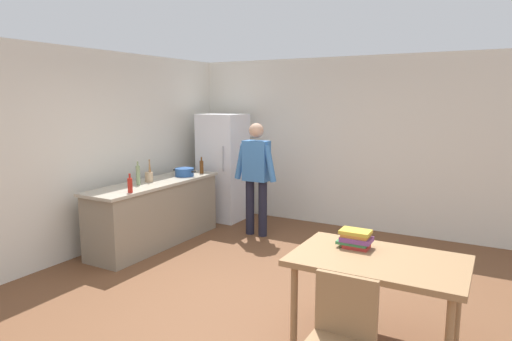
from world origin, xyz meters
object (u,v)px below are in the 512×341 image
book_stack (356,239)px  chair (340,336)px  bottle_vinegar_tall (138,175)px  dining_table (378,267)px  bottle_sauce_red (130,185)px  cooking_pot (184,172)px  refrigerator (223,167)px  bottle_beer_brown (202,167)px  person (256,172)px  utensil_jar (149,176)px

book_stack → chair: bearing=-77.8°
bottle_vinegar_tall → book_stack: bottle_vinegar_tall is taller
dining_table → bottle_sauce_red: 3.21m
dining_table → cooking_pot: size_ratio=3.50×
refrigerator → book_stack: refrigerator is taller
bottle_beer_brown → cooking_pot: bearing=-105.6°
person → utensil_jar: bearing=-135.4°
person → refrigerator: bearing=149.8°
bottle_sauce_red → bottle_beer_brown: (-0.07, 1.59, 0.01)m
refrigerator → bottle_vinegar_tall: (-0.14, -1.88, 0.14)m
utensil_jar → bottle_sauce_red: 0.72m
bottle_beer_brown → book_stack: 3.51m
utensil_jar → bottle_sauce_red: utensil_jar is taller
cooking_pot → bottle_beer_brown: size_ratio=1.54×
cooking_pot → utensil_jar: utensil_jar is taller
refrigerator → bottle_sauce_red: size_ratio=7.50×
person → cooking_pot: (-0.98, -0.47, -0.02)m
bottle_sauce_red → chair: bearing=-23.3°
person → chair: size_ratio=1.87×
book_stack → dining_table: bearing=-33.2°
bottle_sauce_red → utensil_jar: bearing=113.8°
bottle_sauce_red → book_stack: size_ratio=0.81×
chair → bottle_vinegar_tall: bearing=165.7°
dining_table → book_stack: bearing=146.8°
refrigerator → chair: (3.30, -3.67, -0.37)m
bottle_beer_brown → book_stack: bottle_beer_brown is taller
utensil_jar → bottle_vinegar_tall: bearing=-85.2°
person → bottle_beer_brown: (-0.89, -0.15, 0.03)m
bottle_vinegar_tall → bottle_beer_brown: size_ratio=1.23×
utensil_jar → book_stack: 3.34m
person → book_stack: size_ratio=5.73×
bottle_vinegar_tall → bottle_sauce_red: bottle_vinegar_tall is taller
refrigerator → bottle_vinegar_tall: bearing=-94.2°
dining_table → person: bearing=137.6°
chair → book_stack: 1.19m
book_stack → bottle_sauce_red: bearing=175.4°
person → utensil_jar: (-1.11, -1.09, 0.00)m
utensil_jar → bottle_vinegar_tall: 0.24m
refrigerator → chair: bearing=-48.0°
chair → bottle_vinegar_tall: bottle_vinegar_tall is taller
person → utensil_jar: 1.56m
bottle_vinegar_tall → bottle_sauce_red: 0.50m
dining_table → bottle_sauce_red: (-3.17, 0.40, 0.32)m
cooking_pot → utensil_jar: size_ratio=1.25×
person → chair: bearing=-53.0°
bottle_beer_brown → book_stack: size_ratio=0.88×
dining_table → bottle_sauce_red: bottle_sauce_red is taller
bottle_vinegar_tall → utensil_jar: bearing=94.8°
chair → book_stack: bearing=115.4°
person → bottle_beer_brown: 0.90m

